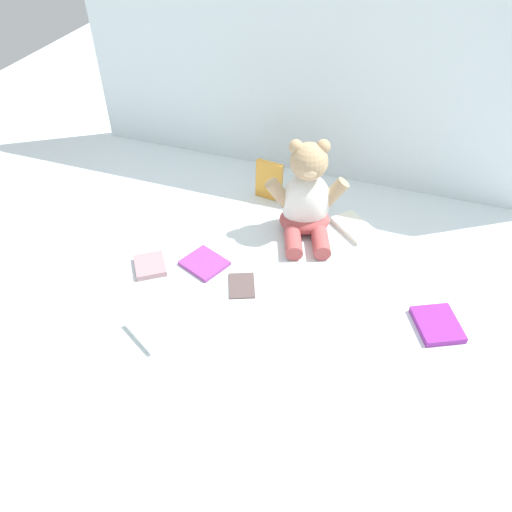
{
  "coord_description": "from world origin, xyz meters",
  "views": [
    {
      "loc": [
        0.34,
        -1.0,
        0.95
      ],
      "look_at": [
        0.02,
        -0.1,
        0.1
      ],
      "focal_mm": 35.96,
      "sensor_mm": 36.0,
      "label": 1
    }
  ],
  "objects_px": {
    "book_case_4": "(437,324)",
    "book_case_5": "(152,330)",
    "book_case_2": "(269,180)",
    "book_case_6": "(204,263)",
    "book_case_1": "(150,266)",
    "book_case_0": "(242,285)",
    "teddy_bear": "(306,200)",
    "book_case_3": "(354,227)"
  },
  "relations": [
    {
      "from": "book_case_2",
      "to": "book_case_6",
      "type": "height_order",
      "value": "book_case_2"
    },
    {
      "from": "book_case_4",
      "to": "book_case_6",
      "type": "distance_m",
      "value": 0.62
    },
    {
      "from": "teddy_bear",
      "to": "book_case_6",
      "type": "height_order",
      "value": "teddy_bear"
    },
    {
      "from": "teddy_bear",
      "to": "book_case_5",
      "type": "relative_size",
      "value": 2.42
    },
    {
      "from": "book_case_2",
      "to": "book_case_0",
      "type": "bearing_deg",
      "value": -73.84
    },
    {
      "from": "book_case_1",
      "to": "book_case_5",
      "type": "bearing_deg",
      "value": -96.24
    },
    {
      "from": "book_case_6",
      "to": "book_case_1",
      "type": "bearing_deg",
      "value": -43.01
    },
    {
      "from": "book_case_1",
      "to": "book_case_4",
      "type": "distance_m",
      "value": 0.75
    },
    {
      "from": "book_case_1",
      "to": "book_case_2",
      "type": "xyz_separation_m",
      "value": [
        0.2,
        0.42,
        0.06
      ]
    },
    {
      "from": "book_case_4",
      "to": "book_case_3",
      "type": "bearing_deg",
      "value": -75.94
    },
    {
      "from": "book_case_1",
      "to": "book_case_3",
      "type": "height_order",
      "value": "same"
    },
    {
      "from": "book_case_4",
      "to": "book_case_5",
      "type": "xyz_separation_m",
      "value": [
        -0.64,
        -0.24,
        -0.0
      ]
    },
    {
      "from": "book_case_5",
      "to": "book_case_4",
      "type": "bearing_deg",
      "value": 140.26
    },
    {
      "from": "book_case_1",
      "to": "book_case_0",
      "type": "bearing_deg",
      "value": -31.7
    },
    {
      "from": "teddy_bear",
      "to": "book_case_0",
      "type": "relative_size",
      "value": 3.09
    },
    {
      "from": "book_case_3",
      "to": "book_case_0",
      "type": "bearing_deg",
      "value": 6.77
    },
    {
      "from": "book_case_4",
      "to": "book_case_6",
      "type": "xyz_separation_m",
      "value": [
        -0.62,
        0.02,
        -0.0
      ]
    },
    {
      "from": "book_case_0",
      "to": "book_case_5",
      "type": "bearing_deg",
      "value": -146.67
    },
    {
      "from": "book_case_4",
      "to": "teddy_bear",
      "type": "bearing_deg",
      "value": -59.27
    },
    {
      "from": "book_case_1",
      "to": "book_case_3",
      "type": "xyz_separation_m",
      "value": [
        0.49,
        0.35,
        0.0
      ]
    },
    {
      "from": "book_case_1",
      "to": "book_case_2",
      "type": "bearing_deg",
      "value": 29.65
    },
    {
      "from": "teddy_bear",
      "to": "book_case_1",
      "type": "bearing_deg",
      "value": -159.06
    },
    {
      "from": "teddy_bear",
      "to": "book_case_5",
      "type": "xyz_separation_m",
      "value": [
        -0.24,
        -0.5,
        -0.1
      ]
    },
    {
      "from": "book_case_0",
      "to": "book_case_1",
      "type": "relative_size",
      "value": 1.0
    },
    {
      "from": "book_case_0",
      "to": "book_case_5",
      "type": "xyz_separation_m",
      "value": [
        -0.15,
        -0.22,
        0.0
      ]
    },
    {
      "from": "book_case_2",
      "to": "book_case_4",
      "type": "height_order",
      "value": "book_case_2"
    },
    {
      "from": "book_case_1",
      "to": "book_case_5",
      "type": "xyz_separation_m",
      "value": [
        0.11,
        -0.2,
        -0.0
      ]
    },
    {
      "from": "book_case_1",
      "to": "book_case_4",
      "type": "relative_size",
      "value": 0.79
    },
    {
      "from": "book_case_0",
      "to": "book_case_5",
      "type": "relative_size",
      "value": 0.79
    },
    {
      "from": "book_case_2",
      "to": "book_case_4",
      "type": "xyz_separation_m",
      "value": [
        0.55,
        -0.38,
        -0.06
      ]
    },
    {
      "from": "book_case_5",
      "to": "book_case_6",
      "type": "xyz_separation_m",
      "value": [
        0.02,
        0.26,
        -0.0
      ]
    },
    {
      "from": "book_case_2",
      "to": "book_case_5",
      "type": "height_order",
      "value": "book_case_2"
    },
    {
      "from": "book_case_1",
      "to": "book_case_5",
      "type": "height_order",
      "value": "book_case_1"
    },
    {
      "from": "book_case_5",
      "to": "book_case_3",
      "type": "bearing_deg",
      "value": 174.94
    },
    {
      "from": "book_case_1",
      "to": "book_case_4",
      "type": "xyz_separation_m",
      "value": [
        0.75,
        0.04,
        0.0
      ]
    },
    {
      "from": "book_case_3",
      "to": "book_case_1",
      "type": "bearing_deg",
      "value": -13.1
    },
    {
      "from": "book_case_1",
      "to": "book_case_6",
      "type": "height_order",
      "value": "book_case_1"
    },
    {
      "from": "teddy_bear",
      "to": "book_case_0",
      "type": "distance_m",
      "value": 0.32
    },
    {
      "from": "book_case_4",
      "to": "book_case_0",
      "type": "bearing_deg",
      "value": -23.43
    },
    {
      "from": "book_case_0",
      "to": "book_case_3",
      "type": "bearing_deg",
      "value": 32.85
    },
    {
      "from": "teddy_bear",
      "to": "book_case_1",
      "type": "distance_m",
      "value": 0.47
    },
    {
      "from": "book_case_0",
      "to": "book_case_4",
      "type": "height_order",
      "value": "book_case_4"
    }
  ]
}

